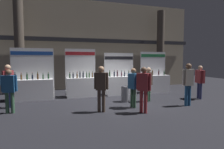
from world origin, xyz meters
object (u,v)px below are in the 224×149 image
at_px(visitor_1, 149,82).
at_px(exhibitor_booth_1, 81,85).
at_px(visitor_2, 200,79).
at_px(visitor_6, 8,82).
at_px(exhibitor_booth_2, 121,84).
at_px(visitor_4, 144,86).
at_px(visitor_7, 9,87).
at_px(visitor_5, 188,81).
at_px(exhibitor_booth_3, 155,82).
at_px(trash_bin, 125,94).
at_px(visitor_0, 133,84).
at_px(exhibitor_booth_0, 33,87).
at_px(visitor_3, 101,85).

bearing_deg(visitor_1, exhibitor_booth_1, 114.48).
xyz_separation_m(visitor_2, visitor_6, (-8.66, 0.79, 0.04)).
xyz_separation_m(exhibitor_booth_2, visitor_2, (3.36, -2.27, 0.39)).
height_order(visitor_1, visitor_4, visitor_4).
bearing_deg(visitor_7, visitor_5, 178.65).
relative_size(exhibitor_booth_3, visitor_4, 1.44).
xyz_separation_m(trash_bin, visitor_2, (3.77, -0.49, 0.65)).
bearing_deg(visitor_0, trash_bin, 158.33).
bearing_deg(visitor_2, exhibitor_booth_0, 83.56).
distance_m(visitor_0, visitor_3, 1.41).
bearing_deg(visitor_6, trash_bin, -62.09).
bearing_deg(trash_bin, visitor_5, -33.88).
bearing_deg(visitor_3, visitor_0, -144.77).
xyz_separation_m(exhibitor_booth_2, visitor_7, (-5.09, -2.31, 0.34)).
height_order(visitor_6, visitor_7, visitor_6).
relative_size(visitor_3, visitor_7, 1.07).
bearing_deg(visitor_5, exhibitor_booth_2, 120.52).
height_order(exhibitor_booth_0, visitor_6, exhibitor_booth_0).
relative_size(exhibitor_booth_2, visitor_3, 1.37).
xyz_separation_m(exhibitor_booth_1, visitor_3, (0.31, -3.14, 0.39)).
distance_m(trash_bin, visitor_7, 4.76).
distance_m(exhibitor_booth_3, visitor_3, 5.16).
relative_size(exhibitor_booth_1, exhibitor_booth_2, 1.08).
xyz_separation_m(trash_bin, visitor_7, (-4.69, -0.53, 0.60)).
xyz_separation_m(exhibitor_booth_2, visitor_0, (-0.49, -2.88, 0.35)).
distance_m(exhibitor_booth_2, visitor_6, 5.52).
distance_m(exhibitor_booth_1, trash_bin, 2.55).
bearing_deg(exhibitor_booth_2, trash_bin, -102.84).
bearing_deg(exhibitor_booth_1, visitor_0, -59.85).
bearing_deg(trash_bin, exhibitor_booth_3, 34.50).
relative_size(visitor_4, visitor_5, 0.94).
height_order(exhibitor_booth_2, visitor_5, exhibitor_booth_2).
height_order(trash_bin, visitor_2, visitor_2).
height_order(visitor_0, visitor_6, visitor_6).
height_order(exhibitor_booth_1, visitor_5, exhibitor_booth_1).
relative_size(exhibitor_booth_0, visitor_2, 1.53).
distance_m(exhibitor_booth_3, visitor_7, 7.66).
distance_m(exhibitor_booth_1, visitor_4, 4.13).
bearing_deg(visitor_1, visitor_5, -75.16).
relative_size(visitor_2, visitor_5, 0.92).
height_order(exhibitor_booth_3, visitor_2, exhibitor_booth_3).
relative_size(visitor_5, visitor_7, 1.12).
height_order(visitor_0, visitor_4, visitor_4).
bearing_deg(visitor_1, visitor_3, 173.68).
relative_size(exhibitor_booth_1, visitor_0, 1.58).
height_order(exhibitor_booth_0, visitor_2, exhibitor_booth_0).
relative_size(visitor_3, visitor_6, 0.97).
distance_m(exhibitor_booth_1, visitor_5, 5.23).
xyz_separation_m(visitor_6, visitor_7, (0.20, -0.83, -0.10)).
bearing_deg(exhibitor_booth_3, exhibitor_booth_0, -179.28).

